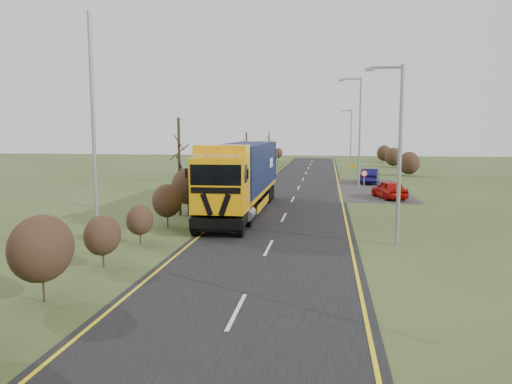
{
  "coord_description": "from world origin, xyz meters",
  "views": [
    {
      "loc": [
        2.54,
        -25.8,
        5.27
      ],
      "look_at": [
        -1.48,
        2.44,
        1.74
      ],
      "focal_mm": 35.0,
      "sensor_mm": 36.0,
      "label": 1
    }
  ],
  "objects_px": {
    "car_red_hatchback": "(389,190)",
    "speed_sign": "(364,178)",
    "car_blue_sedan": "(370,176)",
    "lorry": "(242,173)",
    "streetlight_near": "(398,148)"
  },
  "relations": [
    {
      "from": "car_blue_sedan",
      "to": "streetlight_near",
      "type": "relative_size",
      "value": 0.55
    },
    {
      "from": "car_red_hatchback",
      "to": "speed_sign",
      "type": "distance_m",
      "value": 2.9
    },
    {
      "from": "lorry",
      "to": "car_red_hatchback",
      "type": "distance_m",
      "value": 13.15
    },
    {
      "from": "lorry",
      "to": "streetlight_near",
      "type": "relative_size",
      "value": 1.98
    },
    {
      "from": "streetlight_near",
      "to": "speed_sign",
      "type": "relative_size",
      "value": 4.0
    },
    {
      "from": "streetlight_near",
      "to": "lorry",
      "type": "bearing_deg",
      "value": 136.52
    },
    {
      "from": "car_red_hatchback",
      "to": "speed_sign",
      "type": "xyz_separation_m",
      "value": [
        -1.78,
        2.18,
        0.7
      ]
    },
    {
      "from": "car_red_hatchback",
      "to": "car_blue_sedan",
      "type": "relative_size",
      "value": 0.92
    },
    {
      "from": "car_red_hatchback",
      "to": "speed_sign",
      "type": "height_order",
      "value": "speed_sign"
    },
    {
      "from": "car_blue_sedan",
      "to": "lorry",
      "type": "bearing_deg",
      "value": 72.12
    },
    {
      "from": "car_blue_sedan",
      "to": "streetlight_near",
      "type": "height_order",
      "value": "streetlight_near"
    },
    {
      "from": "lorry",
      "to": "speed_sign",
      "type": "distance_m",
      "value": 13.34
    },
    {
      "from": "speed_sign",
      "to": "streetlight_near",
      "type": "bearing_deg",
      "value": -89.66
    },
    {
      "from": "streetlight_near",
      "to": "car_blue_sedan",
      "type": "bearing_deg",
      "value": 87.65
    },
    {
      "from": "lorry",
      "to": "car_red_hatchback",
      "type": "relative_size",
      "value": 3.91
    }
  ]
}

